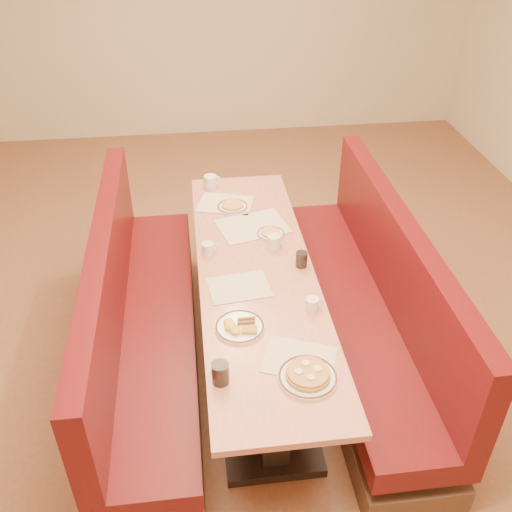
{
  "coord_description": "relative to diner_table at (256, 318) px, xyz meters",
  "views": [
    {
      "loc": [
        -0.35,
        -2.75,
        2.8
      ],
      "look_at": [
        0.0,
        0.02,
        0.85
      ],
      "focal_mm": 40.0,
      "sensor_mm": 36.0,
      "label": 1
    }
  ],
  "objects": [
    {
      "name": "soda_tumbler_near",
      "position": [
        -0.28,
        -0.86,
        0.43
      ],
      "size": [
        0.08,
        0.08,
        0.12
      ],
      "color": "black",
      "rests_on": "diner_table"
    },
    {
      "name": "extra_plate_far",
      "position": [
        -0.07,
        0.78,
        0.39
      ],
      "size": [
        0.22,
        0.22,
        0.04
      ],
      "rotation": [
        0.0,
        0.0,
        0.28
      ],
      "color": "white",
      "rests_on": "diner_table"
    },
    {
      "name": "booth_left",
      "position": [
        -0.73,
        0.0,
        -0.01
      ],
      "size": [
        0.55,
        2.5,
        1.05
      ],
      "color": "#4C3326",
      "rests_on": "ground"
    },
    {
      "name": "coffee_mug_b",
      "position": [
        -0.28,
        0.22,
        0.42
      ],
      "size": [
        0.1,
        0.07,
        0.08
      ],
      "rotation": [
        0.0,
        0.0,
        0.3
      ],
      "color": "white",
      "rests_on": "diner_table"
    },
    {
      "name": "placemat_far_left",
      "position": [
        -0.12,
        0.84,
        0.38
      ],
      "size": [
        0.44,
        0.38,
        0.0
      ],
      "primitive_type": "cube",
      "rotation": [
        0.0,
        0.0,
        -0.28
      ],
      "color": "#F5DEBF",
      "rests_on": "diner_table"
    },
    {
      "name": "coffee_mug_a",
      "position": [
        0.26,
        -0.39,
        0.42
      ],
      "size": [
        0.1,
        0.07,
        0.08
      ],
      "rotation": [
        0.0,
        0.0,
        0.2
      ],
      "color": "white",
      "rests_on": "diner_table"
    },
    {
      "name": "placemat_far_right",
      "position": [
        0.04,
        0.51,
        0.38
      ],
      "size": [
        0.52,
        0.44,
        0.0
      ],
      "primitive_type": "cube",
      "rotation": [
        0.0,
        0.0,
        0.25
      ],
      "color": "#F5DEBF",
      "rests_on": "diner_table"
    },
    {
      "name": "coffee_mug_d",
      "position": [
        -0.21,
        1.1,
        0.43
      ],
      "size": [
        0.13,
        0.09,
        0.1
      ],
      "rotation": [
        0.0,
        0.0,
        0.35
      ],
      "color": "white",
      "rests_on": "diner_table"
    },
    {
      "name": "placemat_near_right",
      "position": [
        0.12,
        -0.76,
        0.38
      ],
      "size": [
        0.42,
        0.37,
        0.0
      ],
      "primitive_type": "cube",
      "rotation": [
        0.0,
        0.0,
        -0.38
      ],
      "color": "#F5DEBF",
      "rests_on": "diner_table"
    },
    {
      "name": "pancake_plate",
      "position": [
        0.14,
        -0.89,
        0.4
      ],
      "size": [
        0.29,
        0.29,
        0.07
      ],
      "rotation": [
        0.0,
        0.0,
        -0.36
      ],
      "color": "white",
      "rests_on": "diner_table"
    },
    {
      "name": "coffee_mug_c",
      "position": [
        0.15,
        0.24,
        0.42
      ],
      "size": [
        0.12,
        0.08,
        0.09
      ],
      "rotation": [
        0.0,
        0.0,
        0.43
      ],
      "color": "white",
      "rests_on": "diner_table"
    },
    {
      "name": "ground",
      "position": [
        0.0,
        0.0,
        -0.37
      ],
      "size": [
        8.0,
        8.0,
        0.0
      ],
      "primitive_type": "plane",
      "color": "#9E6647",
      "rests_on": "ground"
    },
    {
      "name": "placemat_near_left",
      "position": [
        -0.12,
        -0.14,
        0.38
      ],
      "size": [
        0.38,
        0.3,
        0.0
      ],
      "primitive_type": "cube",
      "rotation": [
        0.0,
        0.0,
        0.12
      ],
      "color": "#F5DEBF",
      "rests_on": "diner_table"
    },
    {
      "name": "eggs_plate",
      "position": [
        -0.16,
        -0.5,
        0.39
      ],
      "size": [
        0.27,
        0.27,
        0.05
      ],
      "rotation": [
        0.0,
        0.0,
        -0.16
      ],
      "color": "white",
      "rests_on": "diner_table"
    },
    {
      "name": "soda_tumbler_mid",
      "position": [
        0.28,
        0.02,
        0.42
      ],
      "size": [
        0.07,
        0.07,
        0.1
      ],
      "color": "black",
      "rests_on": "diner_table"
    },
    {
      "name": "extra_plate_mid",
      "position": [
        0.14,
        0.39,
        0.39
      ],
      "size": [
        0.19,
        0.19,
        0.04
      ],
      "rotation": [
        0.0,
        0.0,
        -0.38
      ],
      "color": "white",
      "rests_on": "diner_table"
    },
    {
      "name": "booth_right",
      "position": [
        0.73,
        0.0,
        -0.01
      ],
      "size": [
        0.55,
        2.5,
        1.05
      ],
      "color": "#4C3326",
      "rests_on": "ground"
    },
    {
      "name": "room_envelope",
      "position": [
        0.0,
        0.0,
        1.56
      ],
      "size": [
        6.04,
        8.04,
        2.82
      ],
      "color": "beige",
      "rests_on": "ground"
    },
    {
      "name": "diner_table",
      "position": [
        0.0,
        0.0,
        0.0
      ],
      "size": [
        0.7,
        2.5,
        0.75
      ],
      "color": "black",
      "rests_on": "ground"
    }
  ]
}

